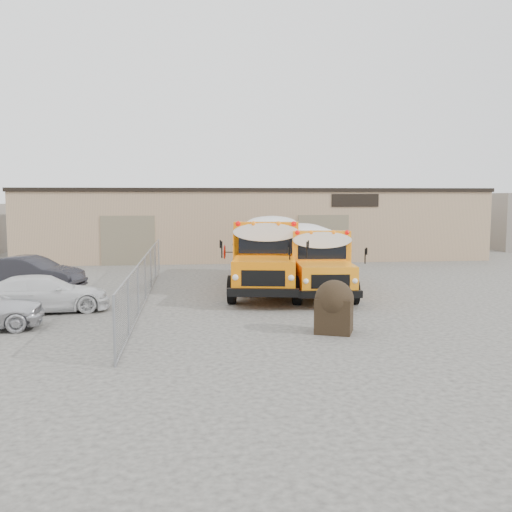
{
  "coord_description": "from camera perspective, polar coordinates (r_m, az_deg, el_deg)",
  "views": [
    {
      "loc": [
        -4.05,
        -19.87,
        4.18
      ],
      "look_at": [
        -1.4,
        4.4,
        1.6
      ],
      "focal_mm": 40.0,
      "sensor_mm": 36.0,
      "label": 1
    }
  ],
  "objects": [
    {
      "name": "ground",
      "position": [
        20.7,
        5.19,
        -5.64
      ],
      "size": [
        120.0,
        120.0,
        0.0
      ],
      "primitive_type": "plane",
      "color": "#3C3A37",
      "rests_on": "ground"
    },
    {
      "name": "school_bus_left",
      "position": [
        32.93,
        1.69,
        1.95
      ],
      "size": [
        4.38,
        11.13,
        3.17
      ],
      "color": "orange",
      "rests_on": "ground"
    },
    {
      "name": "warehouse",
      "position": [
        40.11,
        -0.44,
        3.45
      ],
      "size": [
        30.2,
        10.2,
        4.67
      ],
      "color": "tan",
      "rests_on": "ground"
    },
    {
      "name": "chainlink_fence",
      "position": [
        23.18,
        -11.01,
        -2.21
      ],
      "size": [
        0.07,
        18.07,
        1.81
      ],
      "color": "gray",
      "rests_on": "ground"
    },
    {
      "name": "car_white",
      "position": [
        21.98,
        -20.38,
        -3.55
      ],
      "size": [
        4.86,
        2.73,
        1.33
      ],
      "primitive_type": "imported",
      "rotation": [
        0.0,
        0.0,
        1.77
      ],
      "color": "silver",
      "rests_on": "ground"
    },
    {
      "name": "car_dark",
      "position": [
        27.07,
        -21.64,
        -1.64
      ],
      "size": [
        4.9,
        2.76,
        1.53
      ],
      "primitive_type": "imported",
      "rotation": [
        0.0,
        0.0,
        1.31
      ],
      "color": "black",
      "rests_on": "ground"
    },
    {
      "name": "school_bus_right",
      "position": [
        31.73,
        4.18,
        1.41
      ],
      "size": [
        3.08,
        9.78,
        2.82
      ],
      "color": "orange",
      "rests_on": "ground"
    },
    {
      "name": "tarp_bundle",
      "position": [
        17.65,
        7.82,
        -4.95
      ],
      "size": [
        1.37,
        1.31,
        1.63
      ],
      "color": "black",
      "rests_on": "ground"
    }
  ]
}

